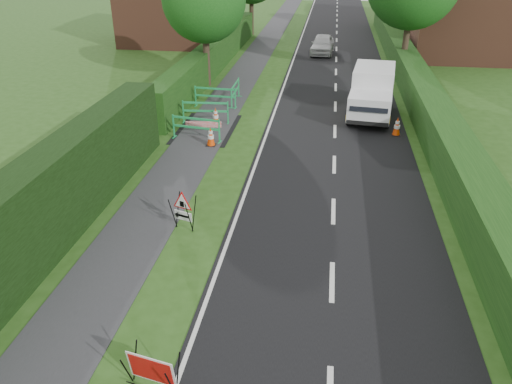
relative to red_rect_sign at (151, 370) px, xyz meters
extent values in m
plane|color=#274C15|center=(0.74, 2.69, -0.46)|extent=(120.00, 120.00, 0.00)
cube|color=black|center=(3.24, 37.69, -0.45)|extent=(6.00, 90.00, 0.02)
cube|color=#2D2D30|center=(-2.26, 37.69, -0.45)|extent=(2.00, 90.00, 0.02)
cube|color=black|center=(-4.26, 2.69, -0.46)|extent=(1.10, 18.00, 2.50)
cube|color=#14380F|center=(-4.26, 24.69, -0.46)|extent=(1.00, 24.00, 1.80)
cube|color=#14380F|center=(7.24, 18.69, -0.46)|extent=(1.20, 50.00, 1.50)
cube|color=brown|center=(-9.26, 32.69, 2.29)|extent=(7.00, 7.00, 5.50)
cube|color=brown|center=(11.74, 30.69, 2.29)|extent=(7.00, 7.00, 5.50)
cylinder|color=#2D2116|center=(-3.86, 20.69, 0.86)|extent=(0.36, 0.36, 2.62)
sphere|color=#144A13|center=(-3.86, 20.69, 4.04)|extent=(4.40, 4.40, 4.40)
cylinder|color=#2D2116|center=(7.14, 24.69, 1.03)|extent=(0.36, 0.36, 2.97)
cylinder|color=#2D2116|center=(-3.86, 36.69, 0.94)|extent=(0.36, 0.36, 2.80)
cylinder|color=#2D2116|center=(7.14, 40.69, 0.77)|extent=(0.36, 0.36, 2.45)
cylinder|color=black|center=(-0.46, -0.03, -0.05)|extent=(0.08, 0.27, 0.78)
cylinder|color=black|center=(-0.41, 0.25, -0.05)|extent=(0.08, 0.27, 0.78)
cylinder|color=black|center=(0.42, -0.21, -0.05)|extent=(0.08, 0.27, 0.78)
cylinder|color=black|center=(0.47, 0.07, -0.05)|extent=(0.08, 0.27, 0.78)
cube|color=white|center=(0.00, 0.01, 0.01)|extent=(0.95, 0.30, 0.68)
cube|color=#B90D0C|center=(0.00, -0.01, 0.01)|extent=(0.86, 0.27, 0.59)
cylinder|color=black|center=(-1.26, 5.50, 0.07)|extent=(0.12, 0.31, 1.02)
cylinder|color=black|center=(-1.18, 5.74, 0.07)|extent=(0.12, 0.31, 1.02)
cylinder|color=black|center=(-0.74, 5.32, 0.07)|extent=(0.12, 0.31, 1.02)
cylinder|color=black|center=(-0.66, 5.57, 0.07)|extent=(0.12, 0.31, 1.02)
cube|color=white|center=(-0.96, 5.51, 0.00)|extent=(0.55, 0.20, 0.28)
cube|color=black|center=(-0.97, 5.50, 0.00)|extent=(0.39, 0.14, 0.06)
cone|color=black|center=(-1.18, 5.57, 0.00)|extent=(0.17, 0.20, 0.17)
cube|color=black|center=(-0.97, 5.50, 0.39)|extent=(0.12, 0.05, 0.17)
cube|color=silver|center=(4.90, 17.31, 0.78)|extent=(2.10, 3.07, 1.73)
cube|color=silver|center=(4.66, 15.13, 0.45)|extent=(1.99, 2.05, 1.06)
cube|color=black|center=(4.56, 14.24, 0.71)|extent=(1.59, 0.38, 0.49)
cube|color=yellow|center=(3.91, 16.57, 0.10)|extent=(0.51, 4.41, 0.21)
cube|color=yellow|center=(5.71, 16.37, 0.10)|extent=(0.51, 4.41, 0.21)
cube|color=black|center=(4.56, 14.25, -0.03)|extent=(1.76, 0.30, 0.18)
cylinder|color=black|center=(3.85, 15.17, -0.10)|extent=(0.29, 0.74, 0.72)
cylinder|color=black|center=(5.45, 14.99, -0.10)|extent=(0.29, 0.74, 0.72)
cylinder|color=black|center=(4.17, 18.04, -0.10)|extent=(0.29, 0.74, 0.72)
cylinder|color=black|center=(5.77, 17.86, -0.10)|extent=(0.29, 0.74, 0.72)
cube|color=black|center=(5.78, 14.13, -0.44)|extent=(0.38, 0.38, 0.04)
cone|color=#E74007|center=(5.78, 14.13, -0.04)|extent=(0.32, 0.32, 0.75)
cylinder|color=white|center=(5.78, 14.13, -0.08)|extent=(0.25, 0.25, 0.14)
cylinder|color=white|center=(5.78, 14.13, 0.11)|extent=(0.17, 0.17, 0.10)
cube|color=black|center=(5.37, 15.59, -0.44)|extent=(0.38, 0.38, 0.04)
cone|color=#E74007|center=(5.37, 15.59, -0.04)|extent=(0.32, 0.32, 0.75)
cylinder|color=white|center=(5.37, 15.59, -0.08)|extent=(0.25, 0.25, 0.14)
cylinder|color=white|center=(5.37, 15.59, 0.11)|extent=(0.17, 0.17, 0.10)
cube|color=black|center=(5.48, 18.68, -0.44)|extent=(0.38, 0.38, 0.04)
cone|color=#E74007|center=(5.48, 18.68, -0.04)|extent=(0.32, 0.32, 0.75)
cylinder|color=white|center=(5.48, 18.68, -0.08)|extent=(0.25, 0.25, 0.14)
cylinder|color=white|center=(5.48, 18.68, 0.11)|extent=(0.17, 0.17, 0.10)
cube|color=black|center=(-1.64, 11.86, -0.44)|extent=(0.38, 0.38, 0.04)
cone|color=#E74007|center=(-1.64, 11.86, -0.04)|extent=(0.32, 0.32, 0.75)
cylinder|color=white|center=(-1.64, 11.86, -0.08)|extent=(0.25, 0.25, 0.14)
cylinder|color=white|center=(-1.64, 11.86, 0.11)|extent=(0.17, 0.17, 0.10)
cube|color=black|center=(-1.98, 14.32, -0.44)|extent=(0.38, 0.38, 0.04)
cone|color=#E74007|center=(-1.98, 14.32, -0.04)|extent=(0.32, 0.32, 0.75)
cylinder|color=white|center=(-1.98, 14.32, -0.08)|extent=(0.25, 0.25, 0.14)
cylinder|color=white|center=(-1.98, 14.32, 0.11)|extent=(0.17, 0.17, 0.10)
cube|color=#1C9B4F|center=(-3.34, 12.51, 0.04)|extent=(0.06, 0.06, 1.00)
cube|color=#1C9B4F|center=(-1.36, 12.21, 0.04)|extent=(0.06, 0.06, 1.00)
cube|color=#1C9B4F|center=(-2.35, 12.36, 0.46)|extent=(1.98, 0.35, 0.08)
cube|color=#1C9B4F|center=(-2.35, 12.36, 0.09)|extent=(1.98, 0.35, 0.08)
cube|color=#1C9B4F|center=(-3.34, 12.51, -0.44)|extent=(0.11, 0.36, 0.04)
cube|color=#1C9B4F|center=(-1.36, 12.21, -0.44)|extent=(0.11, 0.36, 0.04)
cube|color=#1C9B4F|center=(-3.47, 14.42, 0.04)|extent=(0.05, 0.05, 1.00)
cube|color=#1C9B4F|center=(-1.48, 14.56, 0.04)|extent=(0.05, 0.05, 1.00)
cube|color=#1C9B4F|center=(-2.48, 14.49, 0.46)|extent=(2.00, 0.19, 0.08)
cube|color=#1C9B4F|center=(-2.48, 14.49, 0.09)|extent=(2.00, 0.19, 0.08)
cube|color=#1C9B4F|center=(-3.47, 14.42, -0.44)|extent=(0.08, 0.35, 0.04)
cube|color=#1C9B4F|center=(-1.48, 14.56, -0.44)|extent=(0.08, 0.35, 0.04)
cube|color=#1C9B4F|center=(-3.54, 16.85, 0.04)|extent=(0.05, 0.05, 1.00)
cube|color=#1C9B4F|center=(-1.55, 16.72, 0.04)|extent=(0.05, 0.05, 1.00)
cube|color=#1C9B4F|center=(-2.55, 16.78, 0.46)|extent=(2.00, 0.18, 0.08)
cube|color=#1C9B4F|center=(-2.55, 16.78, 0.09)|extent=(2.00, 0.18, 0.08)
cube|color=#1C9B4F|center=(-3.54, 16.85, -0.44)|extent=(0.08, 0.35, 0.04)
cube|color=#1C9B4F|center=(-1.55, 16.72, -0.44)|extent=(0.08, 0.35, 0.04)
cube|color=#1C9B4F|center=(-1.73, 16.70, 0.04)|extent=(0.05, 0.05, 1.00)
cube|color=#1C9B4F|center=(-1.73, 18.70, 0.04)|extent=(0.05, 0.05, 1.00)
cube|color=#1C9B4F|center=(-1.73, 17.70, 0.46)|extent=(0.05, 2.00, 0.08)
cube|color=#1C9B4F|center=(-1.73, 17.70, 0.09)|extent=(0.05, 2.00, 0.08)
cube|color=#1C9B4F|center=(-1.73, 16.70, -0.44)|extent=(0.35, 0.06, 0.04)
cube|color=#1C9B4F|center=(-1.73, 18.70, -0.44)|extent=(0.35, 0.06, 0.04)
cube|color=red|center=(-2.22, 13.04, -0.46)|extent=(1.49, 0.23, 0.25)
imported|color=silver|center=(2.24, 30.01, 0.19)|extent=(1.72, 3.86, 1.29)
camera|label=1|loc=(2.84, -6.20, 7.03)|focal=35.00mm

